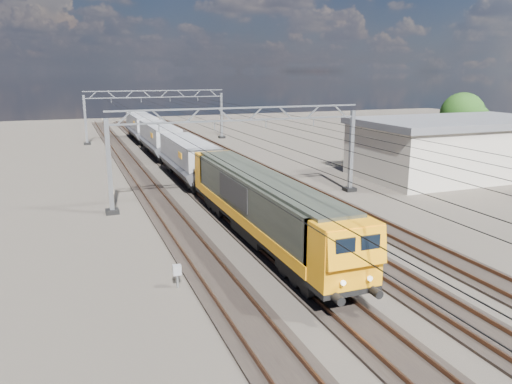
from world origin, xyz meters
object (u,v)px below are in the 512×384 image
object	(u,v)px
catenary_gantry_far	(156,113)
tree_far	(466,116)
hopper_wagon_third	(142,125)
industrial_shed	(455,147)
trackside_cabinet	(177,271)
hopper_wagon_mid	(160,137)
locomotive	(261,203)
hopper_wagon_lead	(189,157)
catenary_gantry_mid	(241,151)

from	to	relation	value
catenary_gantry_far	tree_far	world-z (taller)	tree_far
hopper_wagon_third	industrial_shed	xyz separation A→B (m)	(24.00, -34.92, 0.49)
catenary_gantry_far	industrial_shed	size ratio (longest dim) A/B	1.07
trackside_cabinet	catenary_gantry_far	bearing A→B (deg)	83.30
hopper_wagon_mid	industrial_shed	size ratio (longest dim) A/B	0.70
locomotive	industrial_shed	bearing A→B (deg)	24.96
trackside_cabinet	hopper_wagon_mid	bearing A→B (deg)	83.14
hopper_wagon_lead	tree_far	xyz separation A→B (m)	(32.32, 1.27, 2.46)
hopper_wagon_third	tree_far	bearing A→B (deg)	-40.02
hopper_wagon_lead	trackside_cabinet	xyz separation A→B (m)	(-5.86, -22.24, -1.40)
locomotive	industrial_shed	size ratio (longest dim) A/B	1.13
hopper_wagon_third	locomotive	bearing A→B (deg)	-90.00
catenary_gantry_far	tree_far	bearing A→B (deg)	-40.85
catenary_gantry_mid	hopper_wagon_third	xyz separation A→B (m)	(-2.00, 36.92, -1.67)
locomotive	hopper_wagon_lead	size ratio (longest dim) A/B	1.62
catenary_gantry_far	hopper_wagon_mid	world-z (taller)	catenary_gantry_far
locomotive	trackside_cabinet	xyz separation A→B (m)	(-5.86, -4.55, -1.50)
catenary_gantry_mid	hopper_wagon_mid	size ratio (longest dim) A/B	1.53
hopper_wagon_mid	locomotive	bearing A→B (deg)	-90.00
locomotive	hopper_wagon_mid	size ratio (longest dim) A/B	1.62
catenary_gantry_mid	industrial_shed	bearing A→B (deg)	5.19
hopper_wagon_mid	tree_far	distance (m)	34.90
hopper_wagon_mid	industrial_shed	world-z (taller)	industrial_shed
catenary_gantry_far	locomotive	bearing A→B (deg)	-92.54
hopper_wagon_mid	hopper_wagon_third	size ratio (longest dim) A/B	1.00
catenary_gantry_mid	hopper_wagon_lead	bearing A→B (deg)	103.21
hopper_wagon_third	trackside_cabinet	size ratio (longest dim) A/B	11.76
catenary_gantry_far	tree_far	size ratio (longest dim) A/B	2.70
locomotive	catenary_gantry_far	bearing A→B (deg)	87.46
catenary_gantry_mid	hopper_wagon_lead	distance (m)	8.91
catenary_gantry_far	hopper_wagon_lead	bearing A→B (deg)	-94.16
locomotive	tree_far	distance (m)	37.54
catenary_gantry_mid	tree_far	size ratio (longest dim) A/B	2.70
industrial_shed	hopper_wagon_lead	bearing A→B (deg)	164.79
catenary_gantry_far	locomotive	xyz separation A→B (m)	(-2.00, -45.17, -1.58)
catenary_gantry_mid	locomotive	distance (m)	9.52
locomotive	hopper_wagon_mid	distance (m)	31.90
hopper_wagon_lead	hopper_wagon_third	xyz separation A→B (m)	(0.00, 28.40, 0.00)
industrial_shed	tree_far	distance (m)	11.56
locomotive	industrial_shed	xyz separation A→B (m)	(24.00, 11.17, 0.40)
trackside_cabinet	industrial_shed	xyz separation A→B (m)	(29.86, 15.72, 1.89)
hopper_wagon_lead	locomotive	bearing A→B (deg)	-90.00
hopper_wagon_lead	trackside_cabinet	distance (m)	23.05
locomotive	hopper_wagon_mid	bearing A→B (deg)	90.00
locomotive	hopper_wagon_third	distance (m)	46.10
catenary_gantry_far	hopper_wagon_lead	distance (m)	27.60
hopper_wagon_third	tree_far	xyz separation A→B (m)	(32.32, -27.13, 2.46)
catenary_gantry_mid	hopper_wagon_mid	xyz separation A→B (m)	(-2.00, 22.72, -1.67)
hopper_wagon_mid	catenary_gantry_far	bearing A→B (deg)	81.43
hopper_wagon_lead	hopper_wagon_third	distance (m)	28.40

